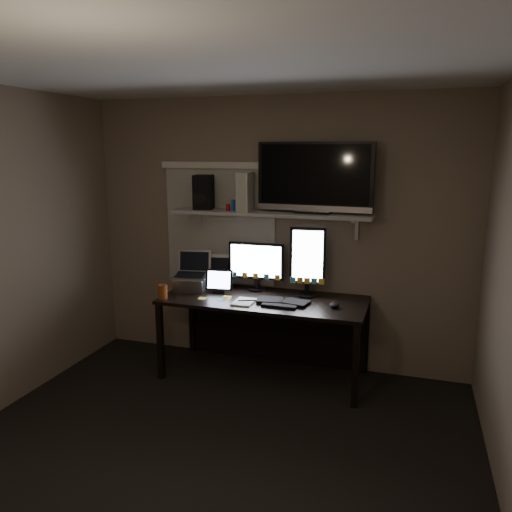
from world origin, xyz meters
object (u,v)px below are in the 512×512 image
at_px(keyboard, 283,302).
at_px(tablet, 220,281).
at_px(mouse, 334,305).
at_px(tv, 315,178).
at_px(desk, 268,313).
at_px(monitor_landscape, 256,266).
at_px(speaker, 204,192).
at_px(monitor_portrait, 308,262).
at_px(game_console, 246,192).
at_px(cup, 163,292).
at_px(laptop, 190,272).

relative_size(keyboard, tablet, 1.81).
relative_size(mouse, tv, 0.12).
bearing_deg(keyboard, desk, 134.76).
relative_size(monitor_landscape, speaker, 1.68).
distance_m(monitor_portrait, speaker, 1.16).
bearing_deg(mouse, speaker, 152.96).
bearing_deg(monitor_portrait, tablet, -177.03).
bearing_deg(tv, speaker, -176.24).
relative_size(monitor_landscape, keyboard, 1.15).
distance_m(monitor_portrait, game_console, 0.84).
bearing_deg(cup, monitor_portrait, 20.79).
bearing_deg(tablet, desk, 2.22).
distance_m(keyboard, speaker, 1.26).
bearing_deg(game_console, tablet, -151.29).
bearing_deg(tv, tablet, -165.67).
height_order(tablet, speaker, speaker).
height_order(desk, monitor_landscape, monitor_landscape).
relative_size(monitor_portrait, tablet, 2.53).
relative_size(tablet, tv, 0.25).
xyz_separation_m(monitor_portrait, cup, (-1.20, -0.46, -0.26)).
distance_m(mouse, speaker, 1.58).
distance_m(desk, laptop, 0.82).
relative_size(laptop, game_console, 1.03).
relative_size(tablet, game_console, 0.73).
relative_size(desk, monitor_portrait, 2.83).
bearing_deg(cup, mouse, 7.84).
bearing_deg(monitor_portrait, game_console, 172.36).
height_order(mouse, tv, tv).
xyz_separation_m(desk, monitor_landscape, (-0.15, 0.12, 0.41)).
height_order(tv, speaker, tv).
xyz_separation_m(keyboard, tablet, (-0.64, 0.14, 0.10)).
bearing_deg(speaker, keyboard, -31.94).
height_order(monitor_landscape, speaker, speaker).
distance_m(tablet, tv, 1.27).
bearing_deg(mouse, monitor_landscape, 143.69).
distance_m(monitor_landscape, keyboard, 0.52).
relative_size(monitor_portrait, tv, 0.63).
xyz_separation_m(tablet, game_console, (0.21, 0.14, 0.81)).
height_order(monitor_portrait, laptop, monitor_portrait).
height_order(mouse, game_console, game_console).
bearing_deg(speaker, tv, -12.71).
relative_size(desk, laptop, 5.08).
xyz_separation_m(monitor_portrait, laptop, (-1.08, -0.14, -0.14)).
height_order(desk, speaker, speaker).
height_order(keyboard, tv, tv).
relative_size(tv, speaker, 3.23).
distance_m(mouse, tv, 1.10).
distance_m(keyboard, laptop, 0.95).
bearing_deg(keyboard, laptop, 173.53).
bearing_deg(laptop, speaker, 53.12).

